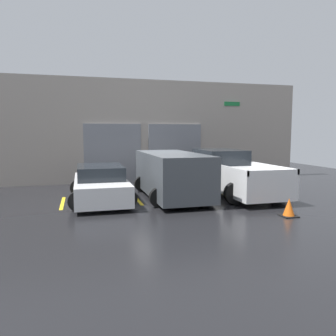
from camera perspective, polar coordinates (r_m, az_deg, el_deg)
ground_plane at (r=14.04m, az=-0.91°, el=-4.11°), size 28.00×28.00×0.00m
shophouse_building at (r=17.03m, az=-3.66°, el=6.31°), size 16.75×0.68×5.17m
pickup_truck at (r=13.86m, az=11.00°, el=-0.91°), size 2.49×5.53×1.75m
sedan_white at (r=12.23m, az=-11.68°, el=-2.81°), size 2.24×4.29×1.31m
sedan_side at (r=12.61m, az=0.58°, el=-0.98°), size 2.37×4.95×1.73m
parking_stripe_far_left at (r=12.31m, az=-17.89°, el=-5.84°), size 0.12×2.20×0.01m
parking_stripe_left at (r=12.46m, az=-5.40°, el=-5.42°), size 0.12×2.20×0.01m
parking_stripe_centre at (r=13.17m, az=6.25°, el=-4.81°), size 0.12×2.20×0.01m
parking_stripe_right at (r=14.35m, az=16.32°, el=-4.12°), size 0.12×2.20×0.01m
traffic_cone at (r=10.51m, az=20.31°, el=-6.56°), size 0.47×0.47×0.55m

